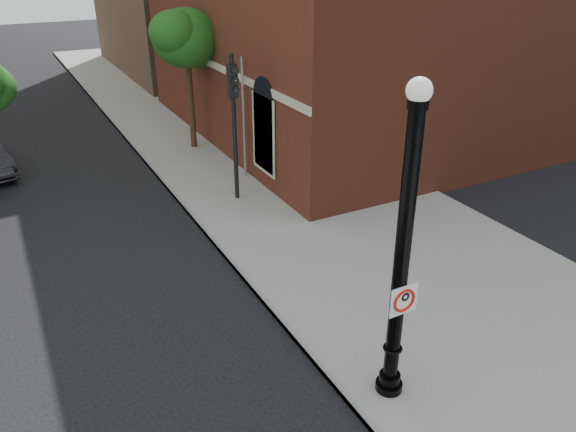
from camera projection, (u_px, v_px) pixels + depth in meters
ground at (234, 420)px, 10.05m from camera, size 120.00×120.00×0.00m
sidewalk_right at (279, 174)px, 20.47m from camera, size 8.00×60.00×0.12m
curb_edge at (174, 194)px, 18.81m from camera, size 0.10×60.00×0.14m
lamppost at (401, 269)px, 9.42m from camera, size 0.51×0.51×5.97m
no_parking_sign at (404, 300)px, 9.53m from camera, size 0.57×0.06×0.57m
traffic_signal_right at (234, 106)px, 17.12m from camera, size 0.34×0.41×4.74m
utility_pole at (244, 121)px, 19.26m from camera, size 0.09×0.09×4.31m
street_tree_c at (187, 39)px, 21.27m from camera, size 3.06×2.77×5.52m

